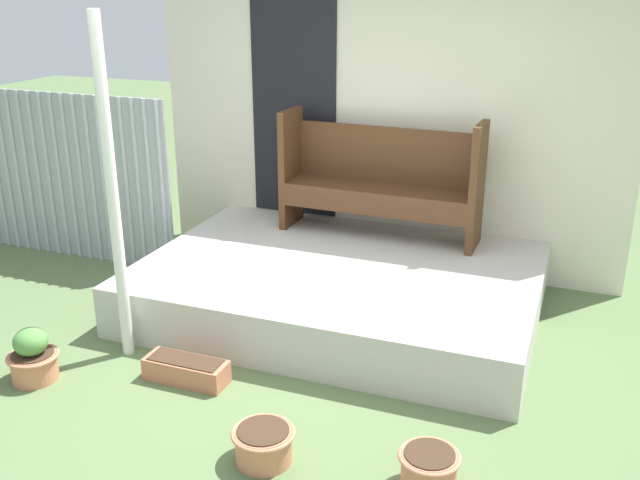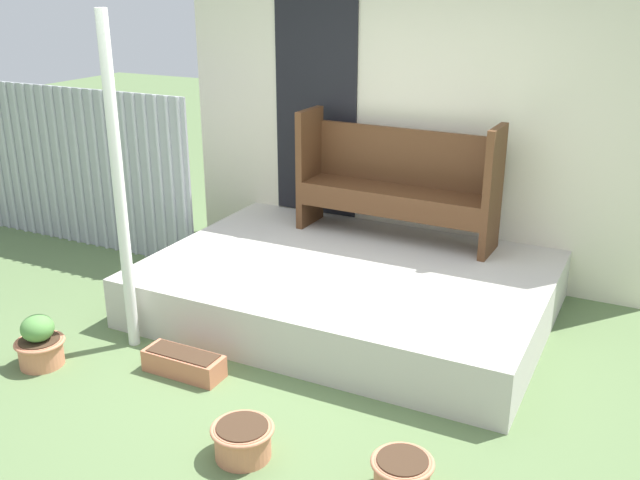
% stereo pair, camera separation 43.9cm
% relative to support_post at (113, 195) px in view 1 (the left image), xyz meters
% --- Properties ---
extents(ground_plane, '(24.00, 24.00, 0.00)m').
position_rel_support_post_xyz_m(ground_plane, '(1.16, 0.10, -1.15)').
color(ground_plane, '#5B7547').
extents(porch_slab, '(2.99, 2.14, 0.39)m').
position_rel_support_post_xyz_m(porch_slab, '(1.16, 1.17, -0.96)').
color(porch_slab, beige).
rests_on(porch_slab, ground_plane).
extents(house_wall, '(4.19, 0.08, 2.60)m').
position_rel_support_post_xyz_m(house_wall, '(1.12, 2.27, 0.15)').
color(house_wall, beige).
rests_on(house_wall, ground_plane).
extents(fence_corrugated, '(3.16, 0.05, 1.53)m').
position_rel_support_post_xyz_m(fence_corrugated, '(-2.07, 1.41, -0.39)').
color(fence_corrugated, '#9EA3A8').
rests_on(fence_corrugated, ground_plane).
extents(support_post, '(0.08, 0.08, 2.30)m').
position_rel_support_post_xyz_m(support_post, '(0.00, 0.00, 0.00)').
color(support_post, white).
rests_on(support_post, ground_plane).
extents(bench, '(1.70, 0.45, 1.03)m').
position_rel_support_post_xyz_m(bench, '(1.24, 1.95, -0.24)').
color(bench, '#54331C').
rests_on(bench, porch_slab).
extents(flower_pot_left, '(0.33, 0.33, 0.37)m').
position_rel_support_post_xyz_m(flower_pot_left, '(-0.36, -0.52, -0.99)').
color(flower_pot_left, tan).
rests_on(flower_pot_left, ground_plane).
extents(flower_pot_middle, '(0.35, 0.35, 0.20)m').
position_rel_support_post_xyz_m(flower_pot_middle, '(1.39, -0.74, -1.04)').
color(flower_pot_middle, tan).
rests_on(flower_pot_middle, ground_plane).
extents(flower_pot_right, '(0.33, 0.33, 0.21)m').
position_rel_support_post_xyz_m(flower_pot_right, '(2.28, -0.64, -1.04)').
color(flower_pot_right, tan).
rests_on(flower_pot_right, ground_plane).
extents(planter_box_rect, '(0.55, 0.20, 0.16)m').
position_rel_support_post_xyz_m(planter_box_rect, '(0.58, -0.18, -1.07)').
color(planter_box_rect, '#C67251').
rests_on(planter_box_rect, ground_plane).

